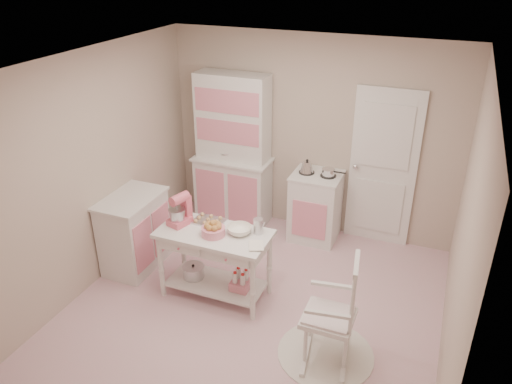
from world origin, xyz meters
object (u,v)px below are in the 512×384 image
base_cabinet (134,232)px  work_table (215,264)px  stove (315,206)px  stand_mixer (179,210)px  hutch (232,151)px  rocking_chair (329,309)px  bread_basket (213,231)px

base_cabinet → work_table: bearing=-7.8°
stove → stand_mixer: stand_mixer is taller
stove → work_table: bearing=-112.8°
hutch → rocking_chair: hutch is taller
rocking_chair → work_table: rocking_chair is taller
stove → stand_mixer: size_ratio=2.71×
work_table → stand_mixer: (-0.42, 0.02, 0.57)m
hutch → stove: (1.20, -0.05, -0.58)m
hutch → rocking_chair: (1.91, -2.09, -0.49)m
hutch → rocking_chair: bearing=-47.6°
work_table → stand_mixer: size_ratio=3.53×
bread_basket → stand_mixer: bearing=171.0°
stove → base_cabinet: bearing=-141.6°
base_cabinet → work_table: 1.16m
rocking_chair → stove: bearing=100.6°
stove → stand_mixer: bearing=-124.7°
rocking_chair → stand_mixer: stand_mixer is taller
stand_mixer → base_cabinet: bearing=-174.1°
hutch → base_cabinet: bearing=-112.4°
hutch → stand_mixer: 1.63m
stand_mixer → bread_basket: bearing=7.6°
bread_basket → work_table: bearing=111.8°
hutch → work_table: 1.84m
hutch → rocking_chair: size_ratio=1.89×
rocking_chair → work_table: 1.46m
hutch → work_table: bearing=-72.1°
stand_mixer → bread_basket: (0.44, -0.07, -0.12)m
rocking_chair → bread_basket: size_ratio=4.40×
hutch → stand_mixer: hutch is taller
stand_mixer → work_table: bearing=13.9°
rocking_chair → work_table: size_ratio=0.92×
hutch → stove: size_ratio=2.26×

